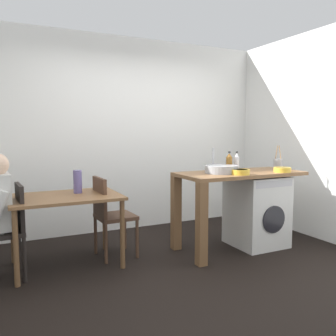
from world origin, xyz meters
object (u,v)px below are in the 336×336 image
Objects in this scene: mixing_bowl at (240,172)px; colander at (282,169)px; bottle_tall_green at (229,162)px; chair_person_seat at (9,226)px; dining_table at (66,205)px; bottle_squat_brown at (237,162)px; washing_machine at (256,211)px; chair_opposite at (109,212)px; vase at (78,182)px; utensil_crock at (278,164)px.

mixing_bowl is 1.06× the size of colander.
chair_person_seat is at bearing 176.72° from bottle_tall_green.
dining_table is 2.03m from bottle_squat_brown.
chair_opposite is at bearing 167.87° from washing_machine.
bottle_squat_brown is (1.98, -0.24, 0.38)m from dining_table.
vase is at bearing 33.69° from dining_table.
mixing_bowl reaches higher than chair_person_seat.
bottle_tall_green is at bearing 78.33° from mixing_bowl.
mixing_bowl is 0.82m from utensil_crock.
vase is at bearing 164.03° from colander.
utensil_crock is at bearing -3.53° from bottle_tall_green.
utensil_crock is (3.14, -0.18, 0.48)m from chair_person_seat.
washing_machine is 0.69m from mixing_bowl.
utensil_crock is at bearing 56.30° from colander.
utensil_crock is 1.50× the size of colander.
colander is (0.60, -0.02, -0.00)m from mixing_bowl.
chair_person_seat and chair_opposite have the same top height.
mixing_bowl is (-0.17, -0.29, -0.08)m from bottle_squat_brown.
vase reaches higher than chair_opposite.
washing_machine is at bearing -20.98° from bottle_squat_brown.
dining_table is 2.63m from utensil_crock.
utensil_crock is at bearing -8.79° from vase.
chair_person_seat is 4.23× the size of mixing_bowl.
mixing_bowl reaches higher than chair_opposite.
chair_person_seat is 3.00× the size of utensil_crock.
bottle_tall_green reaches higher than chair_person_seat.
mixing_bowl is (1.81, -0.53, 0.31)m from dining_table.
chair_person_seat is at bearing 175.15° from washing_machine.
mixing_bowl reaches higher than washing_machine.
bottle_tall_green is at bearing 178.45° from bottle_squat_brown.
colander is at bearing -102.60° from chair_person_seat.
chair_opposite is 1.79m from washing_machine.
chair_person_seat is at bearing 176.80° from bottle_squat_brown.
utensil_crock is (2.59, -0.28, 0.35)m from dining_table.
chair_person_seat is 3.03m from colander.
mixing_bowl is 0.60m from colander.
bottle_tall_green is at bearing 149.79° from colander.
chair_opposite reaches higher than washing_machine.
chair_person_seat reaches higher than washing_machine.
bottle_squat_brown is at bearing 76.31° from chair_opposite.
chair_opposite is 1.52m from bottle_tall_green.
dining_table is 4.47× the size of vase.
colander is at bearing -12.79° from dining_table.
bottle_tall_green is at bearing -97.18° from chair_person_seat.
colander is at bearing -123.70° from utensil_crock.
vase is at bearing 171.21° from utensil_crock.
vase is at bearing 168.30° from washing_machine.
dining_table is at bearing 171.56° from washing_machine.
chair_opposite is 3.66× the size of vase.
utensil_crock is (0.78, 0.25, 0.04)m from mixing_bowl.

